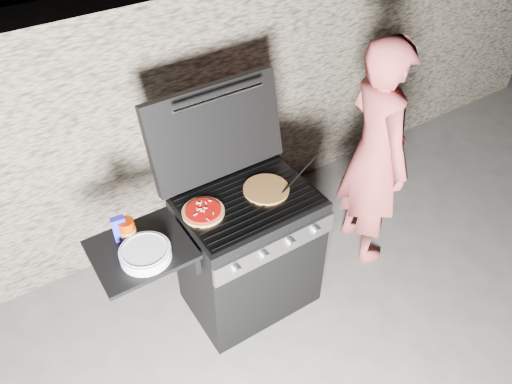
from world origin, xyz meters
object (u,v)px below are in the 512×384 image
gas_grill (215,269)px  person (375,155)px  pizza_topped (203,211)px  sauce_jar (128,230)px

gas_grill → person: person is taller
gas_grill → person: size_ratio=0.80×
person → pizza_topped: bearing=99.4°
pizza_topped → sauce_jar: (-0.42, 0.05, 0.04)m
sauce_jar → person: size_ratio=0.08×
person → gas_grill: bearing=101.5°
sauce_jar → person: (1.67, -0.11, -0.13)m
gas_grill → sauce_jar: sauce_jar is taller
pizza_topped → person: person is taller
sauce_jar → pizza_topped: bearing=-6.5°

